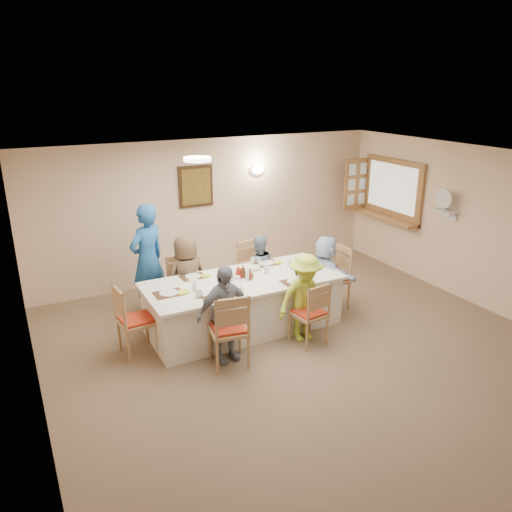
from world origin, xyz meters
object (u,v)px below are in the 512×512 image
dining_table (243,304)px  chair_back_left (185,287)px  chair_right_end (332,278)px  diner_back_left (187,278)px  diner_back_right (258,270)px  diner_front_right (305,298)px  diner_right_end (325,273)px  caregiver (148,260)px  chair_front_left (229,328)px  chair_front_right (309,312)px  chair_back_right (255,272)px  diner_front_left (224,314)px  serving_hatch (393,190)px  chair_left_end (137,319)px  condiment_ketchup (238,272)px  desk_fan (445,202)px

dining_table → chair_back_left: bearing=126.9°
chair_right_end → diner_back_left: bearing=-103.3°
diner_back_right → diner_front_right: (0.00, -1.36, 0.05)m
chair_right_end → diner_back_right: bearing=-121.4°
dining_table → chair_back_left: 1.00m
diner_right_end → caregiver: (-2.47, 1.15, 0.26)m
chair_front_left → chair_front_right: (1.20, 0.00, -0.05)m
chair_back_left → chair_back_right: chair_back_right is taller
diner_back_left → diner_front_left: (0.00, -1.36, -0.01)m
caregiver → serving_hatch: bearing=152.7°
dining_table → chair_left_end: 1.55m
chair_front_right → diner_back_right: diner_back_right is taller
diner_back_left → caregiver: caregiver is taller
dining_table → caregiver: (-1.05, 1.15, 0.48)m
diner_back_right → diner_right_end: diner_right_end is taller
diner_back_right → diner_front_left: diner_front_left is taller
chair_left_end → condiment_ketchup: 1.55m
diner_back_left → diner_front_right: bearing=120.5°
chair_left_end → chair_right_end: (3.10, 0.00, 0.01)m
chair_back_right → chair_right_end: (0.95, -0.80, 0.01)m
diner_back_right → caregiver: 1.74m
chair_back_left → chair_left_end: size_ratio=0.95×
chair_right_end → diner_back_left: 2.26m
chair_back_left → chair_front_right: 2.00m
desk_fan → chair_front_right: size_ratio=0.33×
chair_front_left → condiment_ketchup: 1.08m
diner_back_right → diner_front_left: (-1.20, -1.36, 0.08)m
diner_right_end → chair_back_right: bearing=42.8°
dining_table → diner_front_left: size_ratio=2.16×
desk_fan → diner_right_end: bearing=172.7°
diner_right_end → serving_hatch: bearing=-67.1°
chair_back_left → chair_front_right: (1.20, -1.60, -0.01)m
diner_back_left → diner_front_left: diner_back_left is taller
serving_hatch → chair_back_left: serving_hatch is taller
desk_fan → diner_right_end: 2.34m
chair_front_left → chair_left_end: bearing=-30.2°
dining_table → chair_right_end: bearing=0.0°
chair_back_right → diner_front_right: 1.49m
chair_front_right → chair_left_end: chair_left_end is taller
desk_fan → diner_front_right: (-2.94, -0.41, -0.93)m
diner_front_left → chair_back_left: bearing=84.5°
chair_front_left → caregiver: caregiver is taller
desk_fan → chair_back_right: desk_fan is taller
diner_right_end → dining_table: bearing=87.1°
desk_fan → diner_right_end: size_ratio=0.25×
chair_left_end → caregiver: 1.31m
caregiver → chair_right_end: bearing=129.7°
chair_back_left → caregiver: 0.70m
diner_back_right → diner_front_right: 1.36m
desk_fan → serving_hatch: bearing=85.3°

